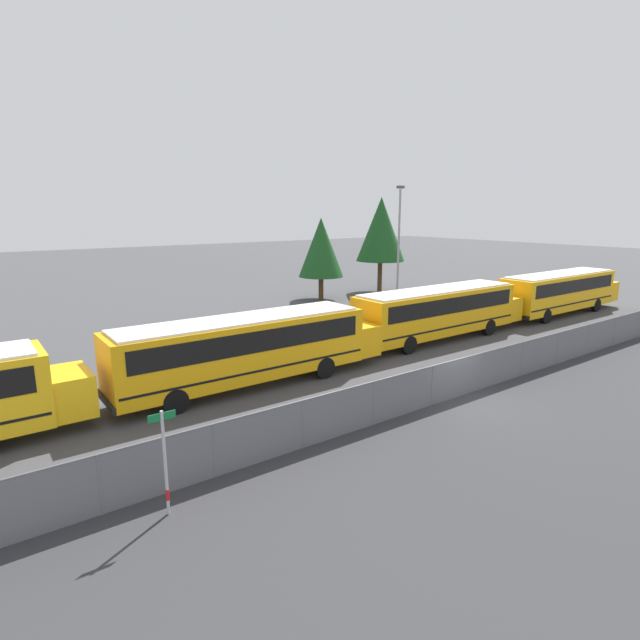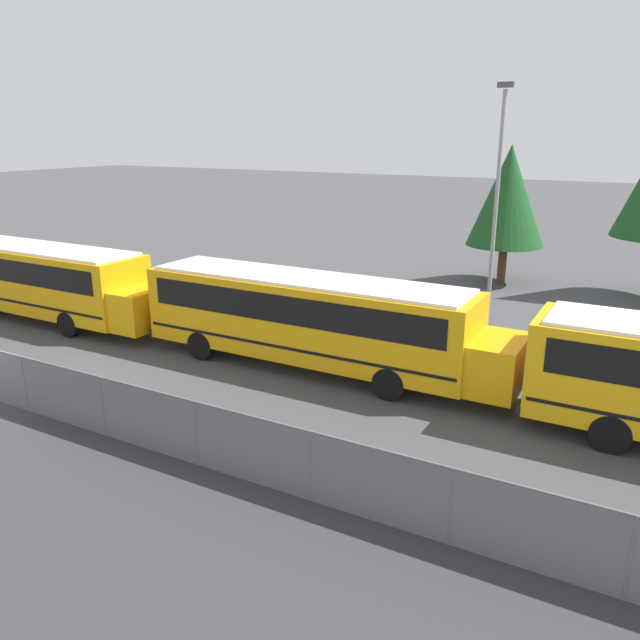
% 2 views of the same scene
% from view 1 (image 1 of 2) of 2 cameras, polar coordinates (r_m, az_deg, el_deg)
% --- Properties ---
extents(ground_plane, '(200.00, 200.00, 0.00)m').
position_cam_1_polar(ground_plane, '(22.00, 15.26, -8.53)').
color(ground_plane, '#424244').
extents(road_strip, '(99.60, 12.00, 0.01)m').
position_cam_1_polar(road_strip, '(19.20, 29.68, -12.93)').
color(road_strip, '#333335').
rests_on(road_strip, ground_plane).
extents(fence, '(65.67, 0.07, 1.69)m').
position_cam_1_polar(fence, '(21.71, 15.40, -6.39)').
color(fence, '#9EA0A5').
rests_on(fence, ground_plane).
extents(school_bus_1, '(13.06, 2.63, 3.15)m').
position_cam_1_polar(school_bus_1, '(22.28, -8.11, -2.85)').
color(school_bus_1, orange).
rests_on(school_bus_1, ground_plane).
extents(school_bus_2, '(13.06, 2.63, 3.15)m').
position_cam_1_polar(school_bus_2, '(31.02, 13.61, 1.24)').
color(school_bus_2, orange).
rests_on(school_bus_2, ground_plane).
extents(school_bus_3, '(13.06, 2.63, 3.15)m').
position_cam_1_polar(school_bus_3, '(41.80, 25.82, 3.15)').
color(school_bus_3, '#EDA80F').
rests_on(school_bus_3, ground_plane).
extents(street_sign, '(0.70, 0.09, 2.85)m').
position_cam_1_polar(street_sign, '(13.65, -17.30, -15.08)').
color(street_sign, '#B7B7BC').
rests_on(street_sign, ground_plane).
extents(light_pole, '(0.60, 0.24, 9.51)m').
position_cam_1_polar(light_pole, '(38.64, 8.97, 8.45)').
color(light_pole, gray).
rests_on(light_pole, ground_plane).
extents(tree_0, '(4.63, 4.63, 8.99)m').
position_cam_1_polar(tree_0, '(48.59, 6.98, 10.24)').
color(tree_0, '#51381E').
rests_on(tree_0, ground_plane).
extents(tree_1, '(3.94, 3.94, 7.14)m').
position_cam_1_polar(tree_1, '(43.93, 0.12, 8.28)').
color(tree_1, '#51381E').
rests_on(tree_1, ground_plane).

